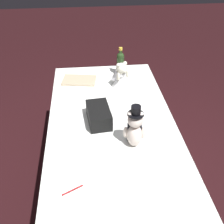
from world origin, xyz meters
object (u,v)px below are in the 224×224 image
(signing_pen, at_px, (72,190))
(guestbook, at_px, (79,80))
(teddy_bear_groom, at_px, (135,129))
(gift_case_black, at_px, (99,115))
(teddy_bear_bride, at_px, (121,76))
(champagne_bottle, at_px, (120,63))

(signing_pen, xyz_separation_m, guestbook, (1.27, -0.05, 0.00))
(guestbook, bearing_deg, teddy_bear_groom, -148.87)
(gift_case_black, bearing_deg, guestbook, 12.50)
(teddy_bear_bride, height_order, signing_pen, teddy_bear_bride)
(champagne_bottle, xyz_separation_m, gift_case_black, (-0.74, 0.26, -0.06))
(signing_pen, bearing_deg, teddy_bear_groom, -49.23)
(teddy_bear_groom, bearing_deg, teddy_bear_bride, -0.64)
(teddy_bear_groom, relative_size, signing_pen, 2.51)
(teddy_bear_bride, distance_m, guestbook, 0.40)
(gift_case_black, distance_m, guestbook, 0.66)
(teddy_bear_groom, xyz_separation_m, guestbook, (0.91, 0.36, -0.12))
(champagne_bottle, relative_size, guestbook, 0.89)
(teddy_bear_groom, height_order, guestbook, teddy_bear_groom)
(champagne_bottle, height_order, guestbook, champagne_bottle)
(signing_pen, distance_m, guestbook, 1.27)
(teddy_bear_groom, xyz_separation_m, champagne_bottle, (1.01, -0.04, -0.01))
(teddy_bear_bride, height_order, guestbook, teddy_bear_bride)
(teddy_bear_groom, bearing_deg, champagne_bottle, -2.03)
(champagne_bottle, bearing_deg, signing_pen, 161.79)
(champagne_bottle, bearing_deg, guestbook, 103.93)
(champagne_bottle, bearing_deg, gift_case_black, 160.93)
(signing_pen, distance_m, gift_case_black, 0.66)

